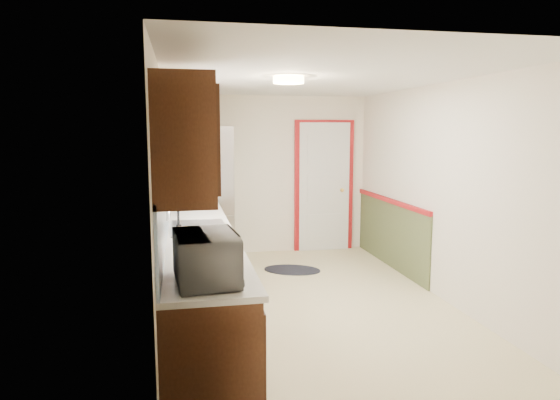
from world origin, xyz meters
name	(u,v)px	position (x,y,z in m)	size (l,w,h in m)	color
room_shell	(312,196)	(0.00, 0.00, 1.20)	(3.20, 5.20, 2.52)	beige
kitchen_run	(195,244)	(-1.24, -0.29, 0.81)	(0.63, 4.00, 2.20)	#34190B
back_wall_trim	(338,196)	(0.99, 2.21, 0.89)	(1.12, 2.30, 2.08)	maroon
ceiling_fixture	(289,80)	(-0.30, -0.20, 2.36)	(0.30, 0.30, 0.06)	#FFD88C
microwave	(207,252)	(-1.20, -1.95, 1.13)	(0.56, 0.31, 0.38)	white
refrigerator	(205,196)	(-1.02, 2.05, 0.97)	(0.85, 0.83, 1.93)	#B7B7BC
rug	(292,270)	(0.10, 1.39, 0.01)	(0.77, 0.49, 0.01)	black
cooktop	(194,204)	(-1.19, 1.34, 0.95)	(0.53, 0.64, 0.02)	black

